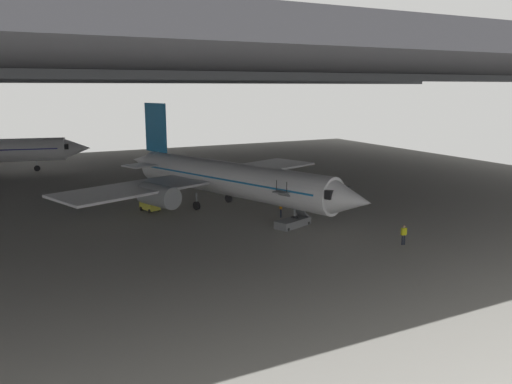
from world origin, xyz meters
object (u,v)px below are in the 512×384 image
Objects in this scene: baggage_tug at (150,206)px; crew_worker_by_stairs at (281,208)px; boarding_stairs at (292,219)px; airplane_main at (225,178)px; crew_worker_near_nose at (404,234)px.

crew_worker_by_stairs is at bearing -37.76° from baggage_tug.
baggage_tug is at bearing 130.99° from boarding_stairs.
airplane_main is 20.02× the size of crew_worker_near_nose.
boarding_stairs is (2.84, -9.22, -2.63)m from airplane_main.
crew_worker_by_stairs is 13.92m from baggage_tug.
airplane_main is 13.58× the size of baggage_tug.
airplane_main is at bearing 107.11° from boarding_stairs.
boarding_stairs is 15.75m from baggage_tug.
crew_worker_by_stairs is (-4.68, 12.32, 0.05)m from crew_worker_near_nose.
boarding_stairs is at bearing 120.84° from crew_worker_near_nose.
airplane_main is 8.44m from baggage_tug.
airplane_main reaches higher than crew_worker_near_nose.
airplane_main reaches higher than crew_worker_by_stairs.
baggage_tug is (-15.67, 20.84, -0.43)m from crew_worker_near_nose.
airplane_main is at bearing -19.59° from baggage_tug.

